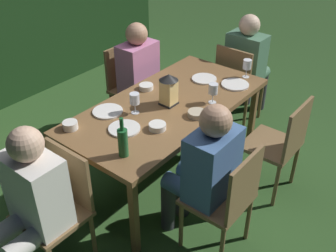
{
  "coord_description": "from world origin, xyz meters",
  "views": [
    {
      "loc": [
        -2.19,
        -1.75,
        2.35
      ],
      "look_at": [
        0.0,
        0.0,
        0.51
      ],
      "focal_mm": 42.6,
      "sensor_mm": 36.0,
      "label": 1
    }
  ],
  "objects_px": {
    "person_in_cream": "(30,204)",
    "bowl_dip": "(157,126)",
    "dining_table": "(168,109)",
    "wine_glass_a": "(213,90)",
    "green_bottle_on_table": "(123,142)",
    "bowl_bread": "(146,87)",
    "wine_glass_c": "(135,100)",
    "bowl_salad": "(70,125)",
    "wine_glass_b": "(247,65)",
    "chair_head_near": "(59,204)",
    "person_in_pink": "(143,76)",
    "lantern_centerpiece": "(169,88)",
    "chair_side_right_b": "(129,84)",
    "plate_b": "(124,129)",
    "plate_a": "(235,84)",
    "bowl_olives": "(197,114)",
    "person_in_green": "(248,61)",
    "chair_head_far": "(237,81)",
    "plate_d": "(204,79)",
    "chair_side_left_b": "(280,143)",
    "plate_c": "(108,111)",
    "person_in_blue": "(204,168)",
    "chair_side_left_a": "(227,198)"
  },
  "relations": [
    {
      "from": "plate_c",
      "to": "person_in_blue",
      "type": "bearing_deg",
      "value": -90.01
    },
    {
      "from": "lantern_centerpiece",
      "to": "bowl_dip",
      "type": "height_order",
      "value": "lantern_centerpiece"
    },
    {
      "from": "person_in_cream",
      "to": "bowl_dip",
      "type": "xyz_separation_m",
      "value": [
        1.0,
        -0.18,
        0.12
      ]
    },
    {
      "from": "green_bottle_on_table",
      "to": "bowl_bread",
      "type": "bearing_deg",
      "value": 32.22
    },
    {
      "from": "chair_head_far",
      "to": "bowl_salad",
      "type": "relative_size",
      "value": 7.83
    },
    {
      "from": "bowl_salad",
      "to": "wine_glass_b",
      "type": "bearing_deg",
      "value": -20.41
    },
    {
      "from": "wine_glass_c",
      "to": "bowl_salad",
      "type": "relative_size",
      "value": 1.52
    },
    {
      "from": "bowl_bread",
      "to": "plate_a",
      "type": "bearing_deg",
      "value": -46.14
    },
    {
      "from": "person_in_blue",
      "to": "person_in_pink",
      "type": "relative_size",
      "value": 1.0
    },
    {
      "from": "dining_table",
      "to": "wine_glass_a",
      "type": "relative_size",
      "value": 10.63
    },
    {
      "from": "bowl_salad",
      "to": "dining_table",
      "type": "bearing_deg",
      "value": -23.82
    },
    {
      "from": "person_in_green",
      "to": "chair_side_right_b",
      "type": "bearing_deg",
      "value": 138.52
    },
    {
      "from": "plate_d",
      "to": "wine_glass_a",
      "type": "bearing_deg",
      "value": -136.53
    },
    {
      "from": "person_in_pink",
      "to": "wine_glass_a",
      "type": "distance_m",
      "value": 0.95
    },
    {
      "from": "plate_a",
      "to": "chair_head_far",
      "type": "bearing_deg",
      "value": 26.25
    },
    {
      "from": "chair_head_far",
      "to": "plate_b",
      "type": "distance_m",
      "value": 1.66
    },
    {
      "from": "green_bottle_on_table",
      "to": "person_in_cream",
      "type": "bearing_deg",
      "value": 161.88
    },
    {
      "from": "plate_d",
      "to": "bowl_salad",
      "type": "bearing_deg",
      "value": 166.27
    },
    {
      "from": "dining_table",
      "to": "plate_a",
      "type": "bearing_deg",
      "value": -22.93
    },
    {
      "from": "chair_head_near",
      "to": "person_in_pink",
      "type": "height_order",
      "value": "person_in_pink"
    },
    {
      "from": "lantern_centerpiece",
      "to": "wine_glass_b",
      "type": "bearing_deg",
      "value": -16.37
    },
    {
      "from": "bowl_olives",
      "to": "bowl_dip",
      "type": "relative_size",
      "value": 1.09
    },
    {
      "from": "person_in_cream",
      "to": "wine_glass_a",
      "type": "distance_m",
      "value": 1.62
    },
    {
      "from": "plate_c",
      "to": "plate_b",
      "type": "bearing_deg",
      "value": -109.29
    },
    {
      "from": "person_in_pink",
      "to": "green_bottle_on_table",
      "type": "bearing_deg",
      "value": -143.44
    },
    {
      "from": "chair_head_near",
      "to": "dining_table",
      "type": "bearing_deg",
      "value": 0.0
    },
    {
      "from": "person_in_green",
      "to": "plate_c",
      "type": "xyz_separation_m",
      "value": [
        -1.75,
        0.28,
        0.11
      ]
    },
    {
      "from": "wine_glass_c",
      "to": "chair_head_near",
      "type": "bearing_deg",
      "value": -172.98
    },
    {
      "from": "chair_side_right_b",
      "to": "bowl_dip",
      "type": "height_order",
      "value": "chair_side_right_b"
    },
    {
      "from": "wine_glass_a",
      "to": "wine_glass_c",
      "type": "distance_m",
      "value": 0.64
    },
    {
      "from": "wine_glass_c",
      "to": "person_in_blue",
      "type": "bearing_deg",
      "value": -99.86
    },
    {
      "from": "plate_b",
      "to": "bowl_dip",
      "type": "xyz_separation_m",
      "value": [
        0.16,
        -0.19,
        0.02
      ]
    },
    {
      "from": "person_in_blue",
      "to": "wine_glass_a",
      "type": "bearing_deg",
      "value": 29.37
    },
    {
      "from": "plate_d",
      "to": "bowl_salad",
      "type": "distance_m",
      "value": 1.31
    },
    {
      "from": "person_in_cream",
      "to": "bowl_olives",
      "type": "height_order",
      "value": "person_in_cream"
    },
    {
      "from": "plate_a",
      "to": "person_in_blue",
      "type": "bearing_deg",
      "value": -159.95
    },
    {
      "from": "person_in_blue",
      "to": "person_in_cream",
      "type": "height_order",
      "value": "same"
    },
    {
      "from": "person_in_pink",
      "to": "lantern_centerpiece",
      "type": "xyz_separation_m",
      "value": [
        -0.41,
        -0.64,
        0.25
      ]
    },
    {
      "from": "chair_side_left_b",
      "to": "bowl_dip",
      "type": "height_order",
      "value": "chair_side_left_b"
    },
    {
      "from": "chair_head_near",
      "to": "person_in_blue",
      "type": "bearing_deg",
      "value": -40.49
    },
    {
      "from": "chair_head_near",
      "to": "plate_b",
      "type": "bearing_deg",
      "value": 0.88
    },
    {
      "from": "chair_head_near",
      "to": "plate_d",
      "type": "xyz_separation_m",
      "value": [
        1.69,
        0.01,
        0.26
      ]
    },
    {
      "from": "plate_a",
      "to": "bowl_olives",
      "type": "relative_size",
      "value": 1.74
    },
    {
      "from": "chair_side_left_b",
      "to": "plate_c",
      "type": "relative_size",
      "value": 3.67
    },
    {
      "from": "dining_table",
      "to": "person_in_blue",
      "type": "bearing_deg",
      "value": -122.53
    },
    {
      "from": "dining_table",
      "to": "plate_c",
      "type": "height_order",
      "value": "plate_c"
    },
    {
      "from": "bowl_salad",
      "to": "bowl_dip",
      "type": "relative_size",
      "value": 0.87
    },
    {
      "from": "person_in_green",
      "to": "bowl_dip",
      "type": "height_order",
      "value": "person_in_green"
    },
    {
      "from": "chair_side_left_a",
      "to": "wine_glass_c",
      "type": "distance_m",
      "value": 1.01
    },
    {
      "from": "plate_a",
      "to": "bowl_olives",
      "type": "distance_m",
      "value": 0.63
    }
  ]
}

